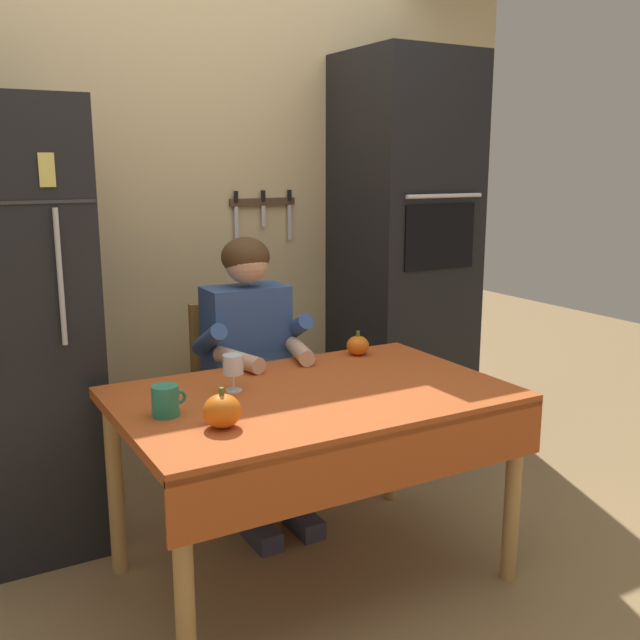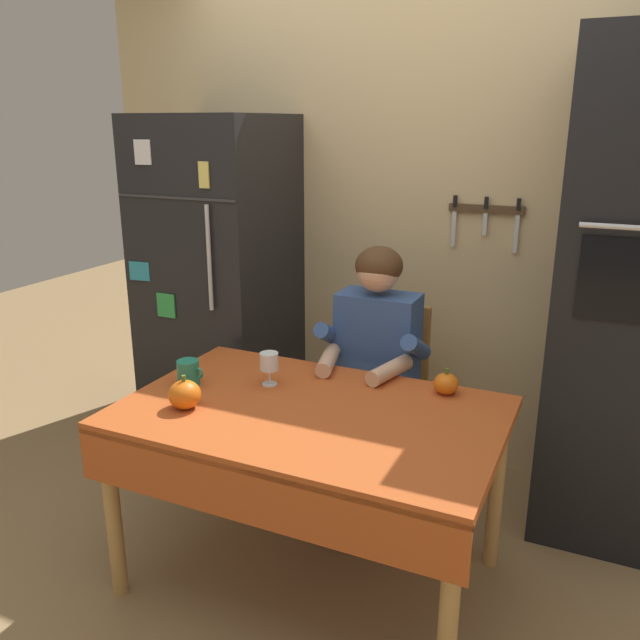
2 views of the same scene
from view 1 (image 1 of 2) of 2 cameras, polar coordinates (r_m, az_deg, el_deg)
ground_plane at (r=2.91m, az=0.44°, el=-20.15°), size 10.00×10.00×0.00m
back_wall_assembly at (r=3.71m, az=-9.45°, el=8.09°), size 3.70×0.13×2.60m
wall_oven at (r=3.90m, az=6.49°, el=4.68°), size 0.60×0.64×2.10m
dining_table at (r=2.68m, az=-0.37°, el=-7.41°), size 1.40×0.90×0.74m
chair_behind_person at (r=3.41m, az=-6.51°, el=-5.70°), size 0.40×0.40×0.93m
seated_person at (r=3.18m, az=-5.26°, el=-2.75°), size 0.47×0.55×1.25m
coffee_mug at (r=2.45m, az=-11.99°, el=-6.20°), size 0.12×0.09×0.10m
wine_glass at (r=2.66m, az=-6.83°, el=-3.59°), size 0.08×0.08×0.14m
pumpkin_large at (r=2.32m, az=-7.67°, el=-7.07°), size 0.12×0.12×0.13m
pumpkin_medium at (r=3.15m, az=2.98°, el=-2.00°), size 0.10×0.10×0.11m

